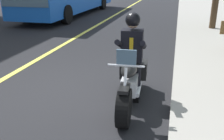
{
  "coord_description": "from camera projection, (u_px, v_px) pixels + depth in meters",
  "views": [
    {
      "loc": [
        4.75,
        1.99,
        2.34
      ],
      "look_at": [
        0.5,
        0.91,
        0.75
      ],
      "focal_mm": 41.2,
      "sensor_mm": 36.0,
      "label": 1
    }
  ],
  "objects": [
    {
      "name": "rider_main",
      "position": [
        132.0,
        50.0,
        4.9
      ],
      "size": [
        0.64,
        0.57,
        1.74
      ],
      "color": "black",
      "rests_on": "ground_plane"
    },
    {
      "name": "motorcycle_main",
      "position": [
        130.0,
        82.0,
        4.92
      ],
      "size": [
        2.22,
        0.68,
        1.26
      ],
      "color": "black",
      "rests_on": "ground_plane"
    },
    {
      "name": "ground_plane",
      "position": [
        77.0,
        91.0,
        5.58
      ],
      "size": [
        80.0,
        80.0,
        0.0
      ],
      "primitive_type": "plane",
      "color": "black"
    }
  ]
}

